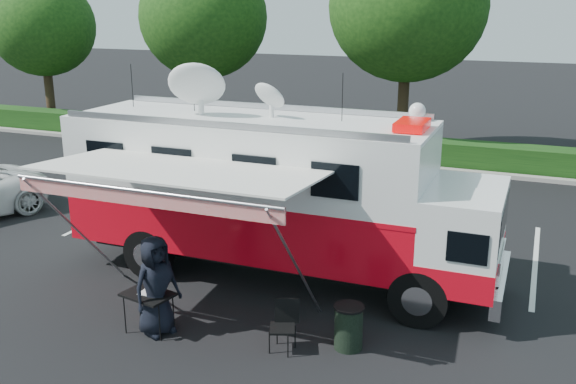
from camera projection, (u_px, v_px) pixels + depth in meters
name	position (u px, v px, depth m)	size (l,w,h in m)	color
ground_plane	(280.00, 276.00, 14.91)	(120.00, 120.00, 0.00)	black
back_border	(436.00, 32.00, 24.56)	(60.00, 6.14, 8.87)	#9E998E
stall_lines	(305.00, 232.00, 17.76)	(24.12, 5.50, 0.01)	silver
command_truck	(276.00, 193.00, 14.37)	(9.76, 2.68, 4.69)	black
awning	(175.00, 176.00, 11.91)	(5.33, 2.74, 3.22)	silver
person	(159.00, 332.00, 12.38)	(0.96, 0.62, 1.96)	black
folding_table	(148.00, 296.00, 12.21)	(1.05, 0.84, 0.80)	black
folding_chair	(285.00, 320.00, 11.67)	(0.58, 0.62, 0.95)	black
trash_bin	(349.00, 327.00, 11.71)	(0.56, 0.56, 0.84)	black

